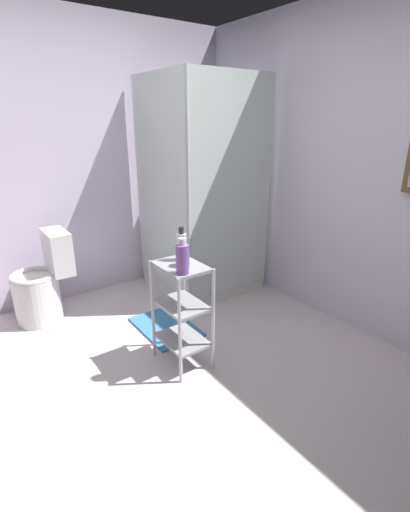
{
  "coord_description": "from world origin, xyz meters",
  "views": [
    {
      "loc": [
        1.65,
        -0.79,
        1.62
      ],
      "look_at": [
        -0.23,
        0.55,
        0.78
      ],
      "focal_mm": 26.26,
      "sensor_mm": 36.0,
      "label": 1
    }
  ],
  "objects": [
    {
      "name": "wall_left",
      "position": [
        -1.85,
        0.0,
        1.25
      ],
      "size": [
        0.1,
        4.2,
        2.5
      ],
      "primitive_type": "cube",
      "color": "silver",
      "rests_on": "ground_plane"
    },
    {
      "name": "lotion_bottle_white",
      "position": [
        -0.35,
        0.44,
        0.84
      ],
      "size": [
        0.06,
        0.06,
        0.23
      ],
      "color": "white",
      "rests_on": "storage_cart"
    },
    {
      "name": "shower_stall",
      "position": [
        -1.21,
        1.17,
        0.46
      ],
      "size": [
        0.92,
        0.92,
        2.0
      ],
      "color": "white",
      "rests_on": "ground_plane"
    },
    {
      "name": "wall_back",
      "position": [
        0.01,
        1.85,
        1.25
      ],
      "size": [
        4.2,
        0.14,
        2.5
      ],
      "color": "silver",
      "rests_on": "ground_plane"
    },
    {
      "name": "storage_cart",
      "position": [
        -0.27,
        0.39,
        0.44
      ],
      "size": [
        0.38,
        0.28,
        0.74
      ],
      "color": "silver",
      "rests_on": "ground_plane"
    },
    {
      "name": "bath_mat",
      "position": [
        -0.75,
        0.51,
        0.01
      ],
      "size": [
        0.6,
        0.4,
        0.02
      ],
      "primitive_type": "cube",
      "color": "teal",
      "rests_on": "ground_plane"
    },
    {
      "name": "rinse_cup",
      "position": [
        -0.25,
        0.39,
        0.78
      ],
      "size": [
        0.08,
        0.08,
        0.09
      ],
      "primitive_type": "cylinder",
      "color": "#3870B2",
      "rests_on": "storage_cart"
    },
    {
      "name": "ground_plane",
      "position": [
        0.0,
        0.0,
        -0.01
      ],
      "size": [
        4.2,
        4.2,
        0.02
      ],
      "primitive_type": "cube",
      "color": "silver"
    },
    {
      "name": "toilet",
      "position": [
        -1.48,
        -0.24,
        0.31
      ],
      "size": [
        0.37,
        0.49,
        0.76
      ],
      "color": "white",
      "rests_on": "ground_plane"
    },
    {
      "name": "conditioner_bottle_purple",
      "position": [
        -0.14,
        0.32,
        0.84
      ],
      "size": [
        0.08,
        0.08,
        0.23
      ],
      "color": "#8754B2",
      "rests_on": "storage_cart"
    }
  ]
}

